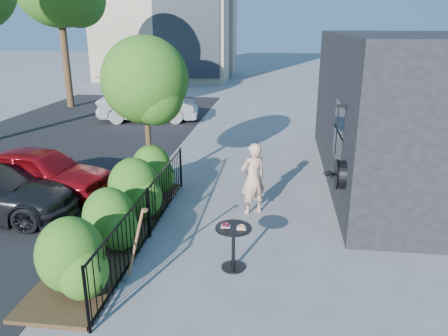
# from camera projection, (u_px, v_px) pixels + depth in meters

# --- Properties ---
(ground) EXTENTS (120.00, 120.00, 0.00)m
(ground) POSITION_uv_depth(u_px,v_px,m) (221.00, 241.00, 8.95)
(ground) COLOR gray
(ground) RESTS_ON ground
(shop_building) EXTENTS (6.22, 9.00, 4.00)m
(shop_building) POSITION_uv_depth(u_px,v_px,m) (443.00, 110.00, 11.88)
(shop_building) COLOR black
(shop_building) RESTS_ON ground
(fence) EXTENTS (0.05, 6.05, 1.10)m
(fence) POSITION_uv_depth(u_px,v_px,m) (148.00, 212.00, 8.95)
(fence) COLOR black
(fence) RESTS_ON ground
(planting_bed) EXTENTS (1.30, 6.00, 0.08)m
(planting_bed) POSITION_uv_depth(u_px,v_px,m) (118.00, 233.00, 9.20)
(planting_bed) COLOR #382616
(planting_bed) RESTS_ON ground
(shrubs) EXTENTS (1.10, 5.60, 1.24)m
(shrubs) POSITION_uv_depth(u_px,v_px,m) (122.00, 203.00, 9.08)
(shrubs) COLOR #285F15
(shrubs) RESTS_ON ground
(patio_tree) EXTENTS (2.20, 2.20, 3.94)m
(patio_tree) POSITION_uv_depth(u_px,v_px,m) (147.00, 86.00, 10.94)
(patio_tree) COLOR #3F2B19
(patio_tree) RESTS_ON ground
(cafe_table) EXTENTS (0.65, 0.65, 0.88)m
(cafe_table) POSITION_uv_depth(u_px,v_px,m) (233.00, 240.00, 7.80)
(cafe_table) COLOR black
(cafe_table) RESTS_ON ground
(woman) EXTENTS (0.74, 0.67, 1.69)m
(woman) POSITION_uv_depth(u_px,v_px,m) (253.00, 179.00, 10.05)
(woman) COLOR #D7A68B
(woman) RESTS_ON ground
(shovel) EXTENTS (0.48, 0.18, 1.41)m
(shovel) POSITION_uv_depth(u_px,v_px,m) (134.00, 249.00, 7.37)
(shovel) COLOR brown
(shovel) RESTS_ON ground
(car_red) EXTENTS (3.93, 2.00, 1.28)m
(car_red) POSITION_uv_depth(u_px,v_px,m) (40.00, 172.00, 11.15)
(car_red) COLOR maroon
(car_red) RESTS_ON ground
(car_silver) EXTENTS (4.58, 2.14, 1.45)m
(car_silver) POSITION_uv_depth(u_px,v_px,m) (149.00, 105.00, 19.70)
(car_silver) COLOR #A4A4A8
(car_silver) RESTS_ON ground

